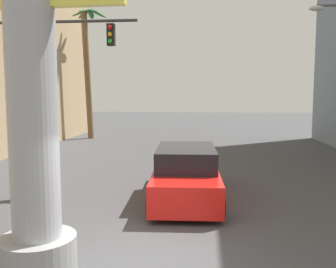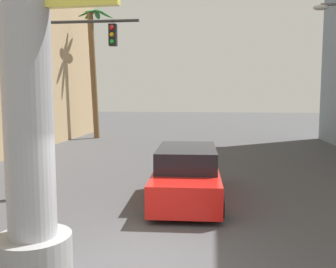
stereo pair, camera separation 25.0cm
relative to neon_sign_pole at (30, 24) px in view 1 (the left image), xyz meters
The scene contains 5 objects.
ground_plane 11.61m from the neon_sign_pole, 80.27° to the left, with size 95.67×95.67×0.00m, color #424244.
neon_sign_pole is the anchor object (origin of this frame).
traffic_light_mast 7.06m from the neon_sign_pole, 117.85° to the left, with size 5.88×0.32×5.61m.
car_lead 6.62m from the neon_sign_pole, 65.99° to the left, with size 2.18×5.13×1.56m.
palm_tree_far_left 20.25m from the neon_sign_pole, 105.09° to the left, with size 2.43×2.48×8.93m.
Camera 1 is at (1.02, -6.59, 3.14)m, focal length 40.00 mm.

